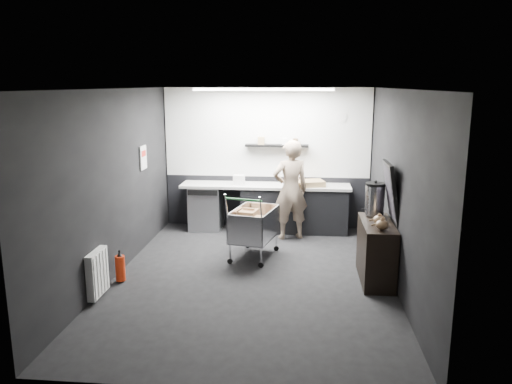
# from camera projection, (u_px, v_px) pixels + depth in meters

# --- Properties ---
(floor) EXTENTS (5.50, 5.50, 0.00)m
(floor) POSITION_uv_depth(u_px,v_px,m) (252.00, 278.00, 7.27)
(floor) COLOR black
(floor) RESTS_ON ground
(ceiling) EXTENTS (5.50, 5.50, 0.00)m
(ceiling) POSITION_uv_depth(u_px,v_px,m) (252.00, 89.00, 6.70)
(ceiling) COLOR white
(ceiling) RESTS_ON wall_back
(wall_back) EXTENTS (5.50, 0.00, 5.50)m
(wall_back) POSITION_uv_depth(u_px,v_px,m) (267.00, 158.00, 9.66)
(wall_back) COLOR black
(wall_back) RESTS_ON floor
(wall_front) EXTENTS (5.50, 0.00, 5.50)m
(wall_front) POSITION_uv_depth(u_px,v_px,m) (219.00, 251.00, 4.31)
(wall_front) COLOR black
(wall_front) RESTS_ON floor
(wall_left) EXTENTS (0.00, 5.50, 5.50)m
(wall_left) POSITION_uv_depth(u_px,v_px,m) (114.00, 184.00, 7.17)
(wall_left) COLOR black
(wall_left) RESTS_ON floor
(wall_right) EXTENTS (0.00, 5.50, 5.50)m
(wall_right) POSITION_uv_depth(u_px,v_px,m) (398.00, 190.00, 6.80)
(wall_right) COLOR black
(wall_right) RESTS_ON floor
(kitchen_wall_panel) EXTENTS (3.95, 0.02, 1.70)m
(kitchen_wall_panel) POSITION_uv_depth(u_px,v_px,m) (267.00, 133.00, 9.53)
(kitchen_wall_panel) COLOR silver
(kitchen_wall_panel) RESTS_ON wall_back
(dado_panel) EXTENTS (3.95, 0.02, 1.00)m
(dado_panel) POSITION_uv_depth(u_px,v_px,m) (266.00, 201.00, 9.82)
(dado_panel) COLOR black
(dado_panel) RESTS_ON wall_back
(floating_shelf) EXTENTS (1.20, 0.22, 0.04)m
(floating_shelf) POSITION_uv_depth(u_px,v_px,m) (277.00, 145.00, 9.45)
(floating_shelf) COLOR black
(floating_shelf) RESTS_ON wall_back
(wall_clock) EXTENTS (0.20, 0.03, 0.20)m
(wall_clock) POSITION_uv_depth(u_px,v_px,m) (341.00, 117.00, 9.33)
(wall_clock) COLOR silver
(wall_clock) RESTS_ON wall_back
(poster) EXTENTS (0.02, 0.30, 0.40)m
(poster) POSITION_uv_depth(u_px,v_px,m) (143.00, 158.00, 8.39)
(poster) COLOR silver
(poster) RESTS_ON wall_left
(poster_red_band) EXTENTS (0.02, 0.22, 0.10)m
(poster_red_band) POSITION_uv_depth(u_px,v_px,m) (143.00, 153.00, 8.37)
(poster_red_band) COLOR red
(poster_red_band) RESTS_ON poster
(radiator) EXTENTS (0.10, 0.50, 0.60)m
(radiator) POSITION_uv_depth(u_px,v_px,m) (97.00, 273.00, 6.50)
(radiator) COLOR silver
(radiator) RESTS_ON wall_left
(ceiling_strip) EXTENTS (2.40, 0.20, 0.04)m
(ceiling_strip) POSITION_uv_depth(u_px,v_px,m) (263.00, 90.00, 8.50)
(ceiling_strip) COLOR white
(ceiling_strip) RESTS_ON ceiling
(prep_counter) EXTENTS (3.20, 0.61, 0.90)m
(prep_counter) POSITION_uv_depth(u_px,v_px,m) (272.00, 207.00, 9.51)
(prep_counter) COLOR black
(prep_counter) RESTS_ON floor
(person) EXTENTS (0.76, 0.63, 1.80)m
(person) POSITION_uv_depth(u_px,v_px,m) (290.00, 190.00, 8.95)
(person) COLOR #BDAD96
(person) RESTS_ON floor
(shopping_cart) EXTENTS (0.80, 1.11, 1.09)m
(shopping_cart) POSITION_uv_depth(u_px,v_px,m) (254.00, 226.00, 8.02)
(shopping_cart) COLOR silver
(shopping_cart) RESTS_ON floor
(sideboard) EXTENTS (0.49, 1.14, 1.71)m
(sideboard) POSITION_uv_depth(u_px,v_px,m) (377.00, 243.00, 7.11)
(sideboard) COLOR black
(sideboard) RESTS_ON floor
(fire_extinguisher) EXTENTS (0.14, 0.14, 0.45)m
(fire_extinguisher) POSITION_uv_depth(u_px,v_px,m) (120.00, 267.00, 7.07)
(fire_extinguisher) COLOR #B0260B
(fire_extinguisher) RESTS_ON floor
(cardboard_box) EXTENTS (0.60, 0.51, 0.10)m
(cardboard_box) POSITION_uv_depth(u_px,v_px,m) (310.00, 183.00, 9.29)
(cardboard_box) COLOR #967B50
(cardboard_box) RESTS_ON prep_counter
(pink_tub) EXTENTS (0.18, 0.18, 0.18)m
(pink_tub) POSITION_uv_depth(u_px,v_px,m) (294.00, 180.00, 9.36)
(pink_tub) COLOR silver
(pink_tub) RESTS_ON prep_counter
(white_container) EXTENTS (0.21, 0.16, 0.18)m
(white_container) POSITION_uv_depth(u_px,v_px,m) (239.00, 180.00, 9.41)
(white_container) COLOR silver
(white_container) RESTS_ON prep_counter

